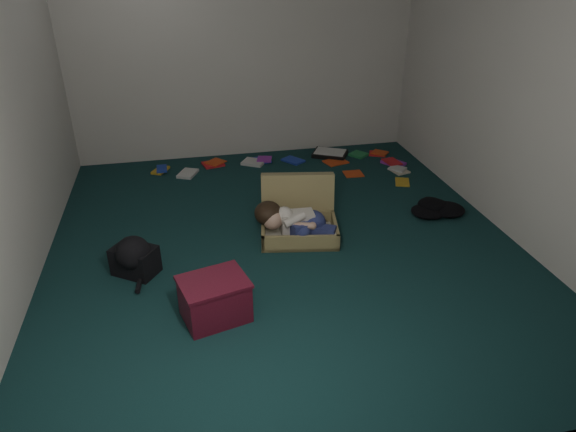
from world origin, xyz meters
name	(u,v)px	position (x,y,z in m)	size (l,w,h in m)	color
floor	(284,243)	(0.00, 0.00, 0.00)	(4.50, 4.50, 0.00)	#113132
wall_back	(244,46)	(0.00, 2.25, 1.30)	(4.50, 4.50, 0.00)	silver
wall_front	(404,248)	(0.00, -2.25, 1.30)	(4.50, 4.50, 0.00)	silver
wall_right	(519,83)	(2.00, 0.00, 1.30)	(4.50, 4.50, 0.00)	silver
suitcase	(298,216)	(0.17, 0.19, 0.15)	(0.77, 0.76, 0.49)	#9C8D56
person	(294,221)	(0.10, 0.04, 0.19)	(0.70, 0.44, 0.30)	silver
maroon_bin	(215,299)	(-0.68, -0.88, 0.16)	(0.53, 0.46, 0.31)	#561122
backpack	(135,259)	(-1.25, -0.19, 0.12)	(0.42, 0.33, 0.25)	black
clothing_pile	(436,206)	(1.57, 0.26, 0.07)	(0.41, 0.34, 0.13)	black
paper_tray	(330,154)	(0.99, 1.95, 0.03)	(0.50, 0.46, 0.06)	black
book_scatter	(307,165)	(0.63, 1.68, 0.01)	(2.96, 1.22, 0.02)	gold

